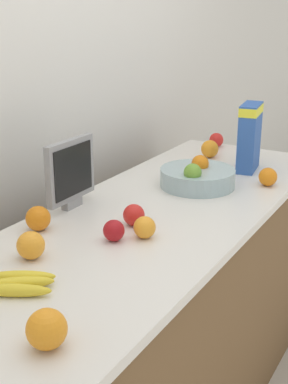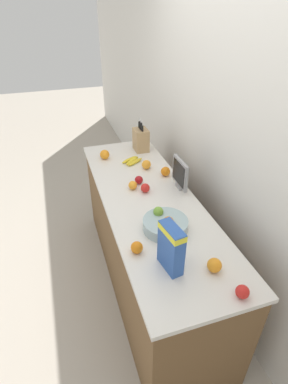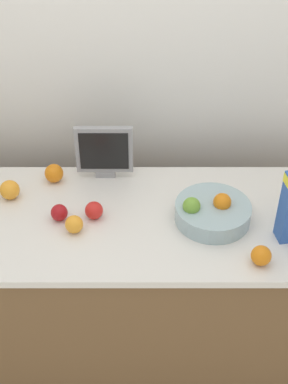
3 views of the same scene
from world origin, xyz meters
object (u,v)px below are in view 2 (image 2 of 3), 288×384
Objects in this scene: small_monitor at (180,174)px; orange_front_center at (146,165)px; orange_by_cereal at (165,171)px; orange_back_center at (133,185)px; apple_rightmost at (242,292)px; banana_bunch at (132,161)px; knife_block at (141,140)px; orange_mid_right at (105,154)px; apple_near_bananas at (145,188)px; apple_front at (139,180)px; fruit_bowl at (165,224)px; orange_front_right at (137,247)px; orange_mid_left at (214,265)px; cereal_box at (171,246)px.

orange_front_center is (-0.37, -0.15, -0.09)m from small_monitor.
orange_by_cereal reaches higher than orange_back_center.
banana_bunch is at bearing -175.37° from apple_rightmost.
knife_block is 0.39m from orange_mid_right.
orange_front_center is at bearing 160.22° from apple_near_bananas.
small_monitor reaches higher than apple_front.
orange_mid_right is at bearing -78.19° from knife_block.
apple_near_bananas is (0.72, -0.19, -0.07)m from knife_block.
fruit_bowl is 0.58m from apple_front.
small_monitor is at bearing 8.42° from orange_by_cereal.
orange_front_center reaches higher than banana_bunch.
fruit_bowl is 4.43× the size of apple_front.
small_monitor reaches higher than orange_by_cereal.
banana_bunch is at bearing 175.41° from apple_near_bananas.
orange_front_right is 0.91× the size of orange_front_center.
knife_block is at bearing 177.27° from orange_mid_left.
knife_block is at bearing 169.83° from orange_front_center.
banana_bunch is (-0.95, 0.05, -0.02)m from fruit_bowl.
cereal_box is at bearing -6.44° from banana_bunch.
orange_front_right is at bearing -42.00° from small_monitor.
orange_back_center is (-1.12, -0.24, -0.00)m from apple_rightmost.
apple_rightmost is (1.78, -0.03, -0.07)m from knife_block.
orange_mid_left is 1.53m from orange_mid_right.
orange_by_cereal is 1.08× the size of orange_front_right.
orange_front_right reaches higher than apple_front.
cereal_box is 0.41m from apple_rightmost.
apple_front is at bearing 162.16° from orange_front_right.
orange_by_cereal and orange_front_center have the same top height.
fruit_bowl is at bearing 8.79° from orange_mid_right.
small_monitor reaches higher than apple_rightmost.
fruit_bowl reaches higher than apple_front.
small_monitor is 0.58m from banana_bunch.
orange_back_center is at bearing -15.35° from banana_bunch.
orange_front_center is at bearing -144.89° from orange_by_cereal.
orange_front_center is (-0.16, -0.11, 0.00)m from orange_by_cereal.
knife_block is 0.39m from orange_front_center.
banana_bunch is at bearing -34.05° from knife_block.
small_monitor is 2.79× the size of orange_mid_right.
fruit_bowl reaches higher than apple_near_bananas.
orange_by_cereal is 1.15× the size of orange_back_center.
apple_rightmost is 1.07m from apple_near_bananas.
apple_rightmost is 1.01× the size of apple_near_bananas.
orange_by_cereal is 0.99× the size of orange_front_center.
knife_block is at bearing -174.97° from orange_by_cereal.
apple_rightmost is 1.20m from apple_front.
small_monitor is at bearing 169.53° from orange_mid_left.
apple_rightmost reaches higher than banana_bunch.
orange_mid_right is (-1.41, -0.08, -0.11)m from cereal_box.
cereal_box is 1.14m from orange_front_center.
orange_mid_right is (-0.67, -0.45, -0.09)m from small_monitor.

